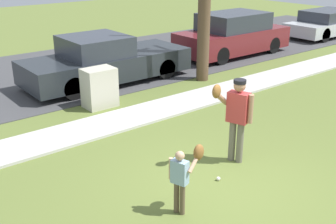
% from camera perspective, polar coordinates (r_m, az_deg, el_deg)
% --- Properties ---
extents(ground_plane, '(48.00, 48.00, 0.00)m').
position_cam_1_polar(ground_plane, '(9.99, -6.91, -1.63)').
color(ground_plane, olive).
extents(sidewalk_strip, '(36.00, 1.20, 0.06)m').
position_cam_1_polar(sidewalk_strip, '(10.05, -7.22, -1.30)').
color(sidewalk_strip, beige).
rests_on(sidewalk_strip, ground).
extents(road_surface, '(36.00, 6.80, 0.02)m').
position_cam_1_polar(road_surface, '(14.36, -17.80, 4.68)').
color(road_surface, '#424244').
rests_on(road_surface, ground).
extents(person_adult, '(0.79, 0.56, 1.66)m').
position_cam_1_polar(person_adult, '(7.88, 9.33, 0.02)').
color(person_adult, '#6B6656').
rests_on(person_adult, ground).
extents(person_child, '(0.56, 0.37, 1.11)m').
position_cam_1_polar(person_child, '(6.40, 2.22, -8.15)').
color(person_child, brown).
rests_on(person_child, ground).
extents(baseball, '(0.07, 0.07, 0.07)m').
position_cam_1_polar(baseball, '(7.60, 6.92, -9.06)').
color(baseball, white).
rests_on(baseball, ground).
extents(utility_cabinet, '(0.82, 0.59, 1.04)m').
position_cam_1_polar(utility_cabinet, '(11.01, -9.39, 3.31)').
color(utility_cabinet, beige).
rests_on(utility_cabinet, ground).
extents(parked_pickup_dark, '(5.20, 1.95, 1.48)m').
position_cam_1_polar(parked_pickup_dark, '(13.04, -8.64, 6.87)').
color(parked_pickup_dark, '#23282D').
rests_on(parked_pickup_dark, road_surface).
extents(parked_suv_maroon, '(4.70, 1.90, 1.63)m').
position_cam_1_polar(parked_suv_maroon, '(16.67, 8.88, 10.40)').
color(parked_suv_maroon, maroon).
rests_on(parked_suv_maroon, road_surface).
extents(parked_sedan_silver, '(4.60, 1.80, 1.23)m').
position_cam_1_polar(parked_sedan_silver, '(21.70, 20.99, 11.29)').
color(parked_sedan_silver, silver).
rests_on(parked_sedan_silver, road_surface).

